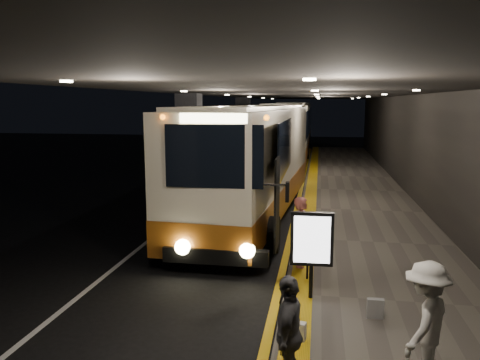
% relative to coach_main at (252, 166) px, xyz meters
% --- Properties ---
extents(ground, '(90.00, 90.00, 0.00)m').
position_rel_coach_main_xyz_m(ground, '(-0.85, -3.77, -1.85)').
color(ground, black).
extents(lane_line_white, '(0.12, 50.00, 0.01)m').
position_rel_coach_main_xyz_m(lane_line_white, '(-2.65, 1.23, -1.85)').
color(lane_line_white, silver).
rests_on(lane_line_white, ground).
extents(kerb_stripe_yellow, '(0.18, 50.00, 0.01)m').
position_rel_coach_main_xyz_m(kerb_stripe_yellow, '(1.50, 1.23, -1.85)').
color(kerb_stripe_yellow, gold).
rests_on(kerb_stripe_yellow, ground).
extents(sidewalk, '(4.50, 50.00, 0.15)m').
position_rel_coach_main_xyz_m(sidewalk, '(3.90, 1.23, -1.78)').
color(sidewalk, '#514C44').
rests_on(sidewalk, ground).
extents(tactile_strip, '(0.50, 50.00, 0.01)m').
position_rel_coach_main_xyz_m(tactile_strip, '(2.00, 1.23, -1.70)').
color(tactile_strip, gold).
rests_on(tactile_strip, sidewalk).
extents(terminal_wall, '(0.10, 50.00, 6.00)m').
position_rel_coach_main_xyz_m(terminal_wall, '(6.15, 1.23, 1.15)').
color(terminal_wall, black).
rests_on(terminal_wall, ground).
extents(support_columns, '(0.80, 24.80, 4.40)m').
position_rel_coach_main_xyz_m(support_columns, '(-2.35, 0.23, 0.35)').
color(support_columns, black).
rests_on(support_columns, ground).
extents(canopy, '(9.00, 50.00, 0.40)m').
position_rel_coach_main_xyz_m(canopy, '(1.65, 1.23, 2.75)').
color(canopy, black).
rests_on(canopy, support_columns).
extents(coach_main, '(3.36, 12.48, 3.86)m').
position_rel_coach_main_xyz_m(coach_main, '(0.00, 0.00, 0.00)').
color(coach_main, beige).
rests_on(coach_main, ground).
extents(coach_second, '(2.65, 12.44, 3.91)m').
position_rel_coach_main_xyz_m(coach_second, '(0.26, 14.03, 0.03)').
color(coach_second, beige).
rests_on(coach_second, ground).
extents(coach_third, '(2.67, 12.65, 3.98)m').
position_rel_coach_main_xyz_m(coach_third, '(0.10, 25.59, 0.06)').
color(coach_third, beige).
rests_on(coach_third, ground).
extents(passenger_boarding, '(0.50, 0.68, 1.71)m').
position_rel_coach_main_xyz_m(passenger_boarding, '(1.95, -5.22, -0.84)').
color(passenger_boarding, '#AE5751').
rests_on(passenger_boarding, sidewalk).
extents(passenger_waiting_white, '(1.03, 1.24, 1.75)m').
position_rel_coach_main_xyz_m(passenger_waiting_white, '(3.86, -9.66, -0.83)').
color(passenger_waiting_white, beige).
rests_on(passenger_waiting_white, sidewalk).
extents(passenger_waiting_grey, '(0.59, 1.01, 1.65)m').
position_rel_coach_main_xyz_m(passenger_waiting_grey, '(1.97, -10.23, -0.88)').
color(passenger_waiting_grey, '#545459').
rests_on(passenger_waiting_grey, sidewalk).
extents(bag_polka, '(0.30, 0.13, 0.36)m').
position_rel_coach_main_xyz_m(bag_polka, '(3.41, -7.78, -1.52)').
color(bag_polka, black).
rests_on(bag_polka, sidewalk).
extents(bag_plain, '(0.28, 0.20, 0.31)m').
position_rel_coach_main_xyz_m(bag_plain, '(2.05, -8.84, -1.54)').
color(bag_plain, silver).
rests_on(bag_plain, sidewalk).
extents(info_sign, '(0.85, 0.15, 1.79)m').
position_rel_coach_main_xyz_m(info_sign, '(2.21, -7.10, -0.49)').
color(info_sign, black).
rests_on(info_sign, sidewalk).
extents(stanchion_post, '(0.05, 0.05, 1.00)m').
position_rel_coach_main_xyz_m(stanchion_post, '(2.12, -6.07, -1.20)').
color(stanchion_post, black).
rests_on(stanchion_post, sidewalk).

